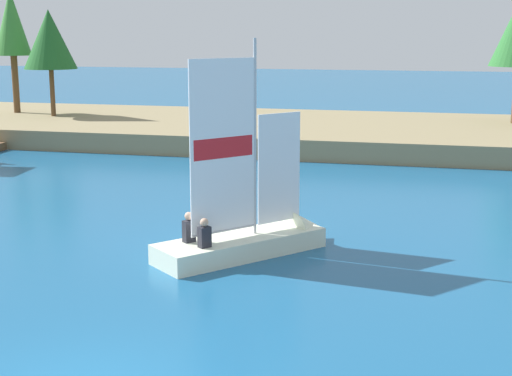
# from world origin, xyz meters

# --- Properties ---
(shore_bank) EXTENTS (80.00, 12.64, 0.94)m
(shore_bank) POSITION_xyz_m (0.00, 28.11, 0.47)
(shore_bank) COLOR #897A56
(shore_bank) RESTS_ON ground
(shoreline_tree_left) EXTENTS (2.03, 2.03, 6.90)m
(shoreline_tree_left) POSITION_xyz_m (-18.40, 28.84, 5.92)
(shoreline_tree_left) COLOR brown
(shoreline_tree_left) RESTS_ON shore_bank
(shoreline_tree_midleft) EXTENTS (2.86, 2.86, 5.74)m
(shoreline_tree_midleft) POSITION_xyz_m (-15.50, 27.74, 5.08)
(shoreline_tree_midleft) COLOR brown
(shoreline_tree_midleft) RESTS_ON shore_bank
(sailboat) EXTENTS (4.24, 4.69, 5.73)m
(sailboat) POSITION_xyz_m (0.89, 8.52, 0.44)
(sailboat) COLOR silver
(sailboat) RESTS_ON ground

